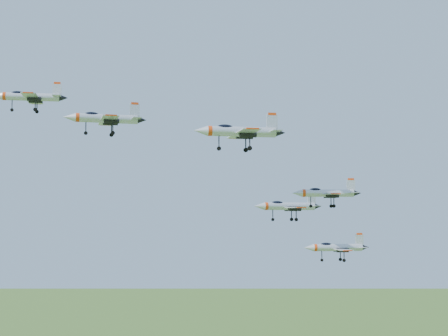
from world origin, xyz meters
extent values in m
cylinder|color=silver|center=(-24.85, 9.34, 139.42)|extent=(9.14, 2.38, 1.31)
cone|color=black|center=(-19.67, 8.72, 139.42)|extent=(1.53, 1.27, 1.11)
ellipsoid|color=black|center=(-27.05, 9.61, 139.92)|extent=(2.31, 1.20, 0.83)
cube|color=silver|center=(-24.99, 6.52, 139.17)|extent=(2.83, 4.67, 0.14)
cube|color=silver|center=(-24.32, 12.11, 139.17)|extent=(2.83, 4.67, 0.14)
cube|color=silver|center=(-20.76, 8.85, 140.78)|extent=(1.51, 0.30, 2.11)
cube|color=red|center=(-20.76, 8.85, 141.89)|extent=(1.11, 0.27, 0.35)
cylinder|color=silver|center=(-13.78, -4.18, 134.29)|extent=(9.10, 1.47, 1.31)
cone|color=silver|center=(-19.22, -4.09, 134.29)|extent=(1.84, 1.34, 1.31)
cone|color=black|center=(-8.54, -4.27, 134.29)|extent=(1.43, 1.14, 1.11)
ellipsoid|color=black|center=(-16.00, -4.15, 134.78)|extent=(2.23, 0.98, 0.83)
cube|color=silver|center=(-13.63, -7.01, 134.03)|extent=(2.40, 4.48, 0.14)
cube|color=silver|center=(-13.53, -1.36, 134.03)|extent=(2.40, 4.48, 0.14)
cube|color=silver|center=(-9.65, -4.26, 135.65)|extent=(1.51, 0.15, 2.12)
cube|color=red|center=(-9.65, -4.26, 136.76)|extent=(1.11, 0.16, 0.35)
cylinder|color=silver|center=(4.44, -13.05, 131.87)|extent=(10.02, 2.28, 1.43)
cone|color=silver|center=(-1.50, -12.54, 131.87)|extent=(2.10, 1.60, 1.43)
cone|color=black|center=(10.16, -13.54, 131.87)|extent=(1.64, 1.35, 1.22)
ellipsoid|color=black|center=(2.02, -12.84, 132.41)|extent=(2.51, 1.24, 0.91)
cube|color=silver|center=(4.40, -16.15, 131.60)|extent=(2.94, 5.05, 0.15)
cube|color=silver|center=(4.92, -9.99, 131.60)|extent=(2.94, 5.05, 0.15)
cube|color=silver|center=(8.95, -13.43, 133.36)|extent=(1.66, 0.27, 2.32)
cube|color=red|center=(8.95, -13.43, 134.58)|extent=(1.22, 0.26, 0.39)
cylinder|color=silver|center=(18.44, 3.47, 121.46)|extent=(9.17, 1.56, 1.32)
cone|color=silver|center=(12.96, 3.62, 121.46)|extent=(1.86, 1.37, 1.32)
cone|color=black|center=(23.72, 3.33, 121.46)|extent=(1.45, 1.16, 1.12)
ellipsoid|color=black|center=(16.21, 3.53, 121.95)|extent=(2.26, 1.01, 0.84)
cube|color=silver|center=(18.57, 0.63, 121.20)|extent=(2.45, 4.53, 0.14)
cube|color=silver|center=(18.72, 6.31, 121.20)|extent=(2.45, 4.53, 0.14)
cube|color=silver|center=(22.60, 3.36, 122.83)|extent=(1.53, 0.16, 2.13)
cube|color=red|center=(22.60, 3.36, 123.94)|extent=(1.12, 0.17, 0.36)
cylinder|color=silver|center=(18.32, -12.00, 123.25)|extent=(7.81, 2.87, 1.12)
cone|color=silver|center=(13.79, -10.93, 123.25)|extent=(1.77, 1.45, 1.12)
cone|color=black|center=(22.68, -13.02, 123.25)|extent=(1.39, 1.20, 0.95)
ellipsoid|color=black|center=(16.47, -11.56, 123.67)|extent=(2.03, 1.22, 0.71)
cube|color=silver|center=(17.93, -14.39, 123.03)|extent=(2.80, 4.15, 0.12)
cube|color=silver|center=(19.04, -9.69, 123.03)|extent=(2.80, 4.15, 0.12)
cube|color=silver|center=(21.76, -12.81, 124.41)|extent=(1.28, 0.40, 1.81)
cube|color=red|center=(21.76, -12.81, 125.36)|extent=(0.95, 0.33, 0.30)
cylinder|color=silver|center=(26.97, 2.25, 114.28)|extent=(8.73, 2.63, 1.25)
cone|color=silver|center=(21.86, 3.09, 114.28)|extent=(1.91, 1.51, 1.25)
cone|color=black|center=(31.90, 1.45, 114.28)|extent=(1.50, 1.26, 1.06)
ellipsoid|color=black|center=(24.89, 2.60, 114.75)|extent=(2.23, 1.23, 0.79)
cube|color=silver|center=(26.73, -0.43, 114.04)|extent=(2.86, 4.53, 0.13)
cube|color=silver|center=(27.60, 4.88, 114.04)|extent=(2.86, 4.53, 0.13)
cube|color=silver|center=(30.86, 1.62, 115.57)|extent=(1.44, 0.35, 2.02)
cube|color=red|center=(30.86, 1.62, 116.63)|extent=(1.06, 0.30, 0.34)
camera|label=1|loc=(-22.74, -97.23, 120.20)|focal=50.00mm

